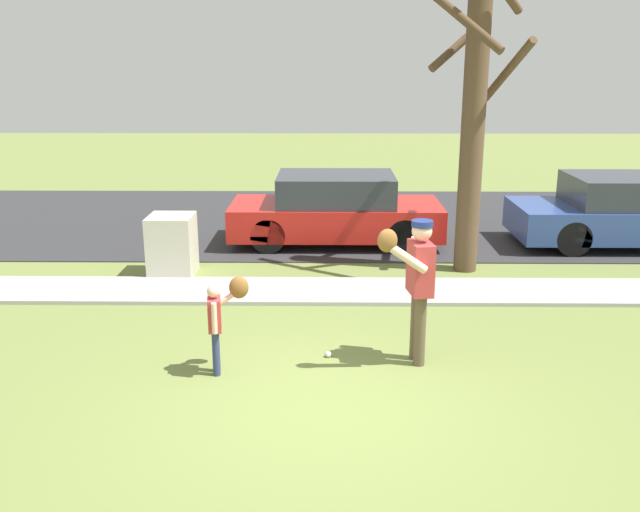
{
  "coord_description": "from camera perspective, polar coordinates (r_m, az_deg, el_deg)",
  "views": [
    {
      "loc": [
        0.05,
        -6.41,
        3.43
      ],
      "look_at": [
        -0.05,
        2.14,
        1.0
      ],
      "focal_mm": 38.8,
      "sensor_mm": 36.0,
      "label": 1
    }
  ],
  "objects": [
    {
      "name": "ground_plane",
      "position": [
        10.48,
        0.38,
        -3.23
      ],
      "size": [
        48.0,
        48.0,
        0.0
      ],
      "primitive_type": "plane",
      "color": "olive"
    },
    {
      "name": "sidewalk_strip",
      "position": [
        10.57,
        0.38,
        -2.89
      ],
      "size": [
        36.0,
        1.2,
        0.06
      ],
      "primitive_type": "cube",
      "color": "#A3A39E",
      "rests_on": "ground"
    },
    {
      "name": "road_surface",
      "position": [
        15.39,
        0.5,
        3.03
      ],
      "size": [
        36.0,
        6.8,
        0.02
      ],
      "primitive_type": "cube",
      "color": "#2D2D30",
      "rests_on": "ground"
    },
    {
      "name": "person_adult",
      "position": [
        7.92,
        8.01,
        -1.63
      ],
      "size": [
        0.68,
        0.7,
        1.71
      ],
      "rotation": [
        0.0,
        0.0,
        -2.99
      ],
      "color": "brown",
      "rests_on": "ground"
    },
    {
      "name": "person_child",
      "position": [
        7.81,
        -8.17,
        -4.73
      ],
      "size": [
        0.46,
        0.47,
        1.09
      ],
      "rotation": [
        0.0,
        0.0,
        0.15
      ],
      "color": "navy",
      "rests_on": "ground"
    },
    {
      "name": "baseball",
      "position": [
        8.35,
        0.69,
        -8.1
      ],
      "size": [
        0.07,
        0.07,
        0.07
      ],
      "primitive_type": "sphere",
      "color": "white",
      "rests_on": "ground"
    },
    {
      "name": "utility_cabinet",
      "position": [
        11.61,
        -12.1,
        0.88
      ],
      "size": [
        0.72,
        0.76,
        1.0
      ],
      "primitive_type": "cube",
      "color": "beige",
      "rests_on": "ground"
    },
    {
      "name": "street_tree_near",
      "position": [
        11.5,
        12.61,
        11.73
      ],
      "size": [
        1.85,
        1.88,
        5.02
      ],
      "color": "brown",
      "rests_on": "ground"
    },
    {
      "name": "parked_hatchback_red",
      "position": [
        13.28,
        1.31,
        3.82
      ],
      "size": [
        4.0,
        1.75,
        1.33
      ],
      "rotation": [
        0.0,
        0.0,
        3.14
      ],
      "color": "red",
      "rests_on": "road_surface"
    },
    {
      "name": "parked_wagon_blue",
      "position": [
        14.39,
        24.5,
        3.34
      ],
      "size": [
        4.5,
        1.8,
        1.33
      ],
      "rotation": [
        0.0,
        0.0,
        3.14
      ],
      "color": "#2D478C",
      "rests_on": "road_surface"
    }
  ]
}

